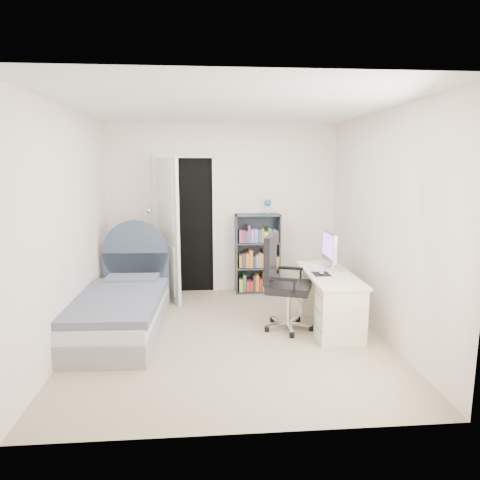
{
  "coord_description": "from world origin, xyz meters",
  "views": [
    {
      "loc": [
        -0.26,
        -4.57,
        1.91
      ],
      "look_at": [
        0.15,
        0.44,
        1.02
      ],
      "focal_mm": 32.0,
      "sensor_mm": 36.0,
      "label": 1
    }
  ],
  "objects": [
    {
      "name": "floor_lamp",
      "position": [
        -1.06,
        1.3,
        0.54
      ],
      "size": [
        0.19,
        0.19,
        1.33
      ],
      "color": "silver",
      "rests_on": "ground"
    },
    {
      "name": "room_shell",
      "position": [
        0.0,
        0.0,
        1.25
      ],
      "size": [
        3.5,
        3.7,
        2.6
      ],
      "color": "gray",
      "rests_on": "ground"
    },
    {
      "name": "office_chair",
      "position": [
        0.61,
        0.18,
        0.61
      ],
      "size": [
        0.63,
        0.64,
        1.11
      ],
      "color": "silver",
      "rests_on": "ground"
    },
    {
      "name": "door",
      "position": [
        -0.7,
        1.54,
        1.03
      ],
      "size": [
        0.92,
        0.77,
        2.06
      ],
      "color": "black",
      "rests_on": "ground"
    },
    {
      "name": "bed",
      "position": [
        -1.23,
        0.27,
        0.27
      ],
      "size": [
        0.97,
        1.95,
        1.18
      ],
      "color": "gray",
      "rests_on": "ground"
    },
    {
      "name": "nightstand",
      "position": [
        -1.1,
        1.62,
        0.35
      ],
      "size": [
        0.36,
        0.36,
        0.54
      ],
      "color": "tan",
      "rests_on": "ground"
    },
    {
      "name": "bookcase",
      "position": [
        0.52,
        1.66,
        0.53
      ],
      "size": [
        0.66,
        0.28,
        1.4
      ],
      "color": "#36414A",
      "rests_on": "ground"
    },
    {
      "name": "desk",
      "position": [
        1.19,
        0.23,
        0.36
      ],
      "size": [
        0.53,
        1.33,
        1.09
      ],
      "color": "#F2E8CB",
      "rests_on": "ground"
    }
  ]
}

